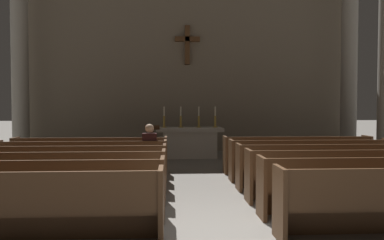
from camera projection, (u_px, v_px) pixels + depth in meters
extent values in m
cube|color=brown|center=(10.00, 211.00, 4.62)|extent=(3.65, 0.40, 0.05)
cube|color=brown|center=(1.00, 193.00, 4.39)|extent=(3.65, 0.05, 0.50)
cube|color=brown|center=(16.00, 225.00, 4.81)|extent=(3.65, 0.04, 0.40)
cube|color=brown|center=(161.00, 205.00, 4.70)|extent=(0.06, 0.50, 0.95)
cube|color=brown|center=(37.00, 193.00, 5.58)|extent=(3.65, 0.40, 0.05)
cube|color=brown|center=(31.00, 178.00, 5.34)|extent=(3.65, 0.05, 0.50)
cube|color=brown|center=(42.00, 205.00, 5.77)|extent=(3.65, 0.04, 0.40)
cube|color=brown|center=(163.00, 189.00, 5.66)|extent=(0.06, 0.50, 0.95)
cube|color=brown|center=(57.00, 181.00, 6.53)|extent=(3.65, 0.40, 0.05)
cube|color=brown|center=(53.00, 167.00, 6.30)|extent=(3.65, 0.05, 0.50)
cube|color=brown|center=(60.00, 191.00, 6.72)|extent=(3.65, 0.04, 0.40)
cube|color=brown|center=(164.00, 177.00, 6.62)|extent=(0.06, 0.50, 0.95)
cube|color=brown|center=(71.00, 171.00, 7.49)|extent=(3.65, 0.40, 0.05)
cube|color=brown|center=(68.00, 159.00, 7.26)|extent=(3.65, 0.05, 0.50)
cube|color=brown|center=(74.00, 180.00, 7.68)|extent=(3.65, 0.04, 0.40)
cube|color=brown|center=(165.00, 168.00, 7.57)|extent=(0.06, 0.50, 0.95)
cube|color=brown|center=(83.00, 164.00, 8.45)|extent=(3.65, 0.40, 0.05)
cube|color=brown|center=(80.00, 153.00, 8.21)|extent=(3.65, 0.05, 0.50)
cube|color=brown|center=(85.00, 172.00, 8.64)|extent=(3.65, 0.04, 0.40)
cube|color=brown|center=(165.00, 161.00, 8.53)|extent=(0.06, 0.50, 0.95)
cube|color=brown|center=(92.00, 158.00, 9.40)|extent=(3.65, 0.40, 0.05)
cube|color=brown|center=(90.00, 148.00, 9.17)|extent=(3.65, 0.05, 0.50)
cube|color=brown|center=(93.00, 166.00, 9.59)|extent=(3.65, 0.04, 0.40)
cube|color=brown|center=(166.00, 155.00, 9.49)|extent=(0.06, 0.50, 0.95)
cube|color=brown|center=(15.00, 156.00, 9.28)|extent=(0.06, 0.50, 0.95)
cube|color=brown|center=(280.00, 204.00, 4.79)|extent=(0.06, 0.50, 0.95)
cube|color=brown|center=(378.00, 189.00, 5.87)|extent=(3.65, 0.40, 0.05)
cube|color=brown|center=(372.00, 200.00, 6.06)|extent=(3.65, 0.04, 0.40)
cube|color=brown|center=(261.00, 187.00, 5.75)|extent=(0.06, 0.50, 0.95)
cube|color=brown|center=(349.00, 177.00, 6.83)|extent=(3.65, 0.40, 0.05)
cube|color=brown|center=(356.00, 164.00, 6.59)|extent=(3.65, 0.05, 0.50)
cube|color=brown|center=(345.00, 187.00, 7.02)|extent=(3.65, 0.04, 0.40)
cube|color=brown|center=(249.00, 176.00, 6.70)|extent=(0.06, 0.50, 0.95)
cube|color=brown|center=(327.00, 169.00, 7.79)|extent=(3.65, 0.40, 0.05)
cube|color=brown|center=(332.00, 157.00, 7.55)|extent=(3.65, 0.05, 0.50)
cube|color=brown|center=(324.00, 178.00, 7.97)|extent=(3.65, 0.04, 0.40)
cube|color=brown|center=(239.00, 167.00, 7.66)|extent=(0.06, 0.50, 0.95)
cube|color=brown|center=(310.00, 162.00, 8.74)|extent=(3.65, 0.40, 0.05)
cube|color=brown|center=(314.00, 151.00, 8.51)|extent=(3.65, 0.05, 0.50)
cube|color=brown|center=(307.00, 170.00, 8.93)|extent=(3.65, 0.04, 0.40)
cube|color=brown|center=(231.00, 160.00, 8.62)|extent=(0.06, 0.50, 0.95)
cube|color=brown|center=(297.00, 156.00, 9.70)|extent=(3.65, 0.40, 0.05)
cube|color=brown|center=(300.00, 147.00, 9.46)|extent=(3.65, 0.05, 0.50)
cube|color=brown|center=(294.00, 164.00, 9.89)|extent=(3.65, 0.04, 0.40)
cube|color=brown|center=(225.00, 155.00, 9.57)|extent=(0.06, 0.50, 0.95)
cube|color=brown|center=(367.00, 154.00, 9.78)|extent=(0.06, 0.50, 0.95)
cube|color=#9E998E|center=(21.00, 153.00, 13.01)|extent=(0.79, 0.79, 0.20)
cylinder|color=#9E998E|center=(20.00, 71.00, 12.91)|extent=(0.56, 0.56, 5.82)
cube|color=#9E998E|center=(348.00, 151.00, 13.66)|extent=(0.79, 0.79, 0.20)
cylinder|color=#9E998E|center=(349.00, 73.00, 13.56)|extent=(0.56, 0.56, 5.82)
cube|color=#BCB7AD|center=(190.00, 144.00, 12.52)|extent=(1.76, 0.72, 0.88)
cube|color=#BCB7AD|center=(190.00, 130.00, 12.50)|extent=(2.20, 0.90, 0.12)
cube|color=silver|center=(190.00, 128.00, 12.50)|extent=(2.09, 0.85, 0.01)
cylinder|color=#B79338|center=(164.00, 127.00, 12.45)|extent=(0.16, 0.16, 0.02)
cylinder|color=#B79338|center=(164.00, 122.00, 12.44)|extent=(0.07, 0.07, 0.38)
cylinder|color=silver|center=(164.00, 111.00, 12.43)|extent=(0.04, 0.04, 0.31)
cylinder|color=#B79338|center=(181.00, 127.00, 12.48)|extent=(0.16, 0.16, 0.02)
cylinder|color=#B79338|center=(181.00, 122.00, 12.47)|extent=(0.07, 0.07, 0.38)
cylinder|color=silver|center=(181.00, 111.00, 12.46)|extent=(0.04, 0.04, 0.31)
cylinder|color=#B79338|center=(199.00, 127.00, 12.51)|extent=(0.16, 0.16, 0.02)
cylinder|color=#B79338|center=(199.00, 122.00, 12.51)|extent=(0.07, 0.07, 0.38)
cylinder|color=silver|center=(199.00, 111.00, 12.49)|extent=(0.04, 0.04, 0.31)
cylinder|color=#B79338|center=(215.00, 127.00, 12.54)|extent=(0.16, 0.16, 0.02)
cylinder|color=#B79338|center=(215.00, 122.00, 12.54)|extent=(0.07, 0.07, 0.38)
cylinder|color=silver|center=(215.00, 111.00, 12.52)|extent=(0.04, 0.04, 0.31)
cube|color=gray|center=(187.00, 56.00, 14.43)|extent=(12.50, 0.25, 7.32)
cube|color=brown|center=(187.00, 45.00, 14.20)|extent=(0.18, 0.18, 1.46)
cube|color=brown|center=(187.00, 39.00, 14.19)|extent=(0.94, 0.18, 0.18)
cylinder|color=brown|center=(152.00, 163.00, 11.27)|extent=(0.36, 0.36, 0.04)
cylinder|color=brown|center=(152.00, 146.00, 11.25)|extent=(0.10, 0.10, 1.05)
cube|color=brown|center=(152.00, 127.00, 11.23)|extent=(0.44, 0.31, 0.15)
cube|color=#26262B|center=(150.00, 170.00, 8.72)|extent=(0.24, 0.14, 0.45)
cube|color=#26262B|center=(150.00, 159.00, 8.58)|extent=(0.28, 0.36, 0.12)
cube|color=#381919|center=(150.00, 145.00, 8.44)|extent=(0.32, 0.20, 0.54)
sphere|color=beige|center=(150.00, 128.00, 8.42)|extent=(0.20, 0.20, 0.20)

